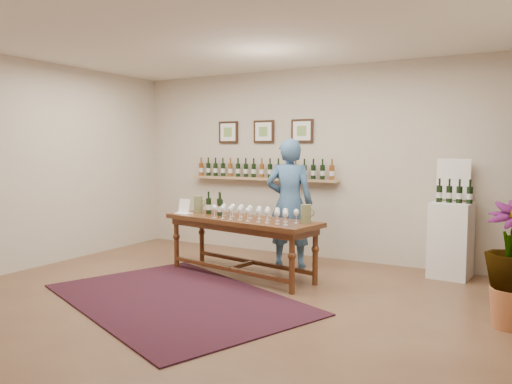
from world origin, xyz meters
The scene contains 14 objects.
ground centered at (0.00, 0.00, 0.00)m, with size 6.00×6.00×0.00m, color brown.
room_shell centered at (2.11, 1.86, 1.12)m, with size 6.00×6.00×6.00m.
rug centered at (-0.40, -0.23, 0.01)m, with size 2.85×1.90×0.02m, color #47130C.
tasting_table centered at (-0.31, 0.97, 0.63)m, with size 2.19×1.03×0.75m.
table_glasses centered at (-0.08, 0.88, 0.83)m, with size 1.25×0.29×0.17m, color white, non-canonical shape.
table_bottles centered at (-0.76, 1.09, 0.91)m, with size 0.30×0.17×0.32m, color black, non-canonical shape.
pitcher_left centered at (-1.11, 1.17, 0.86)m, with size 0.14×0.14×0.23m, color olive, non-canonical shape.
pitcher_right centered at (0.58, 0.96, 0.86)m, with size 0.14×0.14×0.22m, color olive, non-canonical shape.
menu_card centered at (-1.22, 0.99, 0.84)m, with size 0.21×0.15×0.19m, color white.
display_pedestal centered at (2.02, 2.21, 0.47)m, with size 0.47×0.47×0.94m, color white.
pedestal_bottles centered at (2.04, 2.20, 1.11)m, with size 0.33×0.09×0.33m, color black, non-canonical shape.
info_sign centered at (2.00, 2.37, 1.23)m, with size 0.42×0.02×0.57m, color white.
potted_plant centered at (2.75, 0.57, 0.58)m, with size 0.59×0.59×0.99m.
person centered at (0.01, 1.72, 0.88)m, with size 0.64×0.42×1.75m, color #34557B.
Camera 1 is at (2.90, -4.38, 1.62)m, focal length 35.00 mm.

